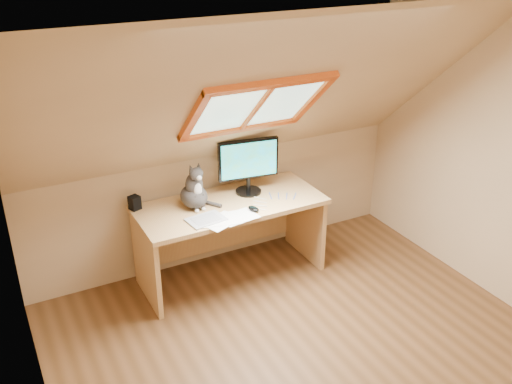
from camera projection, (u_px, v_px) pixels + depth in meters
ground at (325, 371)px, 3.96m from camera, size 3.50×3.50×0.00m
room_shell at (347, 189)px, 3.27m from camera, size 3.52×3.52×2.41m
desk at (227, 223)px, 4.88m from camera, size 1.57×0.68×0.71m
monitor at (248, 163)px, 4.79m from camera, size 0.52×0.22×0.48m
cat at (194, 191)px, 4.60m from camera, size 0.24×0.28×0.40m
desk_speaker at (135, 203)px, 4.60m from camera, size 0.10×0.10×0.11m
graphics_tablet at (206, 220)px, 4.45m from camera, size 0.31×0.24×0.01m
mouse at (254, 209)px, 4.59m from camera, size 0.09×0.12×0.03m
papers at (227, 219)px, 4.46m from camera, size 0.35×0.30×0.01m
cables at (274, 199)px, 4.78m from camera, size 0.51×0.26×0.01m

